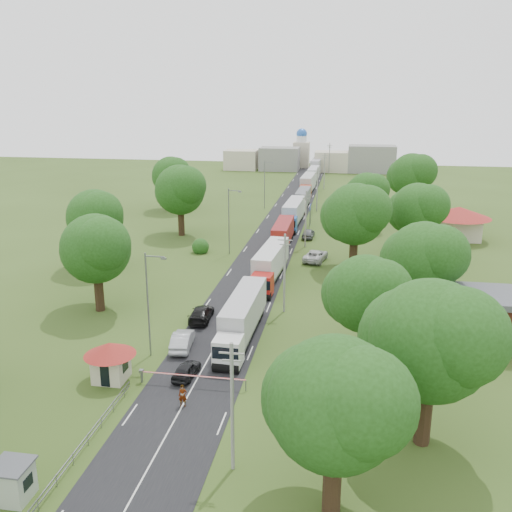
% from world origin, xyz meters
% --- Properties ---
extents(ground, '(260.00, 260.00, 0.00)m').
position_xyz_m(ground, '(0.00, 0.00, 0.00)').
color(ground, '#324818').
rests_on(ground, ground).
extents(road, '(8.00, 200.00, 0.04)m').
position_xyz_m(road, '(0.00, 20.00, 0.00)').
color(road, black).
rests_on(road, ground).
extents(boom_barrier, '(9.22, 0.35, 1.18)m').
position_xyz_m(boom_barrier, '(-1.36, -25.00, 0.89)').
color(boom_barrier, slate).
rests_on(boom_barrier, ground).
extents(guard_booth, '(4.40, 4.40, 3.45)m').
position_xyz_m(guard_booth, '(-7.20, -25.00, 2.16)').
color(guard_booth, beige).
rests_on(guard_booth, ground).
extents(kiosk, '(2.30, 2.30, 2.41)m').
position_xyz_m(kiosk, '(-7.00, -40.00, 1.23)').
color(kiosk, '#99A593').
rests_on(kiosk, ground).
extents(guard_rail, '(0.10, 17.00, 1.70)m').
position_xyz_m(guard_rail, '(-5.00, -35.00, 0.00)').
color(guard_rail, slate).
rests_on(guard_rail, ground).
extents(info_sign, '(0.12, 3.10, 4.10)m').
position_xyz_m(info_sign, '(5.20, 35.00, 3.00)').
color(info_sign, slate).
rests_on(info_sign, ground).
extents(pole_0, '(1.60, 0.24, 9.00)m').
position_xyz_m(pole_0, '(5.50, -35.00, 4.68)').
color(pole_0, gray).
rests_on(pole_0, ground).
extents(pole_1, '(1.60, 0.24, 9.00)m').
position_xyz_m(pole_1, '(5.50, -7.00, 4.68)').
color(pole_1, gray).
rests_on(pole_1, ground).
extents(pole_2, '(1.60, 0.24, 9.00)m').
position_xyz_m(pole_2, '(5.50, 21.00, 4.68)').
color(pole_2, gray).
rests_on(pole_2, ground).
extents(pole_3, '(1.60, 0.24, 9.00)m').
position_xyz_m(pole_3, '(5.50, 49.00, 4.68)').
color(pole_3, gray).
rests_on(pole_3, ground).
extents(pole_4, '(1.60, 0.24, 9.00)m').
position_xyz_m(pole_4, '(5.50, 77.00, 4.68)').
color(pole_4, gray).
rests_on(pole_4, ground).
extents(pole_5, '(1.60, 0.24, 9.00)m').
position_xyz_m(pole_5, '(5.50, 105.00, 4.68)').
color(pole_5, gray).
rests_on(pole_5, ground).
extents(lamp_0, '(2.03, 0.22, 10.00)m').
position_xyz_m(lamp_0, '(-5.35, -20.00, 5.55)').
color(lamp_0, slate).
rests_on(lamp_0, ground).
extents(lamp_1, '(2.03, 0.22, 10.00)m').
position_xyz_m(lamp_1, '(-5.35, 15.00, 5.55)').
color(lamp_1, slate).
rests_on(lamp_1, ground).
extents(lamp_2, '(2.03, 0.22, 10.00)m').
position_xyz_m(lamp_2, '(-5.35, 50.00, 5.55)').
color(lamp_2, slate).
rests_on(lamp_2, ground).
extents(tree_0, '(8.80, 8.80, 11.07)m').
position_xyz_m(tree_0, '(11.99, -37.84, 7.22)').
color(tree_0, '#382616').
rests_on(tree_0, ground).
extents(tree_1, '(9.60, 9.60, 12.05)m').
position_xyz_m(tree_1, '(17.99, -29.83, 7.85)').
color(tree_1, '#382616').
rests_on(tree_1, ground).
extents(tree_2, '(8.00, 8.00, 10.10)m').
position_xyz_m(tree_2, '(13.99, -17.86, 6.60)').
color(tree_2, '#382616').
rests_on(tree_2, ground).
extents(tree_3, '(8.80, 8.80, 11.07)m').
position_xyz_m(tree_3, '(19.99, -7.84, 7.22)').
color(tree_3, '#382616').
rests_on(tree_3, ground).
extents(tree_4, '(9.60, 9.60, 12.05)m').
position_xyz_m(tree_4, '(12.99, 10.17, 7.85)').
color(tree_4, '#382616').
rests_on(tree_4, ground).
extents(tree_5, '(8.80, 8.80, 11.07)m').
position_xyz_m(tree_5, '(21.99, 18.16, 7.22)').
color(tree_5, '#382616').
rests_on(tree_5, ground).
extents(tree_6, '(8.00, 8.00, 10.10)m').
position_xyz_m(tree_6, '(14.99, 35.14, 6.60)').
color(tree_6, '#382616').
rests_on(tree_6, ground).
extents(tree_7, '(9.60, 9.60, 12.05)m').
position_xyz_m(tree_7, '(23.99, 50.17, 7.85)').
color(tree_7, '#382616').
rests_on(tree_7, ground).
extents(tree_10, '(8.80, 8.80, 11.07)m').
position_xyz_m(tree_10, '(-15.01, -9.84, 7.22)').
color(tree_10, '#382616').
rests_on(tree_10, ground).
extents(tree_11, '(8.80, 8.80, 11.07)m').
position_xyz_m(tree_11, '(-22.01, 5.16, 7.22)').
color(tree_11, '#382616').
rests_on(tree_11, ground).
extents(tree_12, '(9.60, 9.60, 12.05)m').
position_xyz_m(tree_12, '(-16.01, 25.17, 7.85)').
color(tree_12, '#382616').
rests_on(tree_12, ground).
extents(tree_13, '(8.80, 8.80, 11.07)m').
position_xyz_m(tree_13, '(-24.01, 45.16, 7.22)').
color(tree_13, '#382616').
rests_on(tree_13, ground).
extents(house_brick, '(8.60, 6.60, 5.20)m').
position_xyz_m(house_brick, '(26.00, -12.00, 2.65)').
color(house_brick, maroon).
rests_on(house_brick, ground).
extents(house_cream, '(10.08, 10.08, 5.80)m').
position_xyz_m(house_cream, '(30.00, 30.00, 3.64)').
color(house_cream, beige).
rests_on(house_cream, ground).
extents(distant_town, '(52.00, 8.00, 8.00)m').
position_xyz_m(distant_town, '(0.68, 110.00, 3.49)').
color(distant_town, gray).
rests_on(distant_town, ground).
extents(church, '(5.00, 5.00, 12.30)m').
position_xyz_m(church, '(-4.00, 118.00, 5.39)').
color(church, beige).
rests_on(church, ground).
extents(truck_0, '(2.77, 15.01, 4.16)m').
position_xyz_m(truck_0, '(2.19, -14.70, 2.21)').
color(truck_0, white).
rests_on(truck_0, ground).
extents(truck_1, '(3.31, 15.00, 4.14)m').
position_xyz_m(truck_1, '(2.34, 3.58, 2.20)').
color(truck_1, '#A81713').
rests_on(truck_1, ground).
extents(truck_2, '(2.46, 14.10, 3.91)m').
position_xyz_m(truck_2, '(1.98, 19.67, 2.07)').
color(truck_2, '#C2C917').
rests_on(truck_2, ground).
extents(truck_3, '(3.05, 15.45, 4.27)m').
position_xyz_m(truck_3, '(2.03, 35.71, 2.27)').
color(truck_3, '#1C54AC').
rests_on(truck_3, ground).
extents(truck_4, '(2.52, 13.52, 3.74)m').
position_xyz_m(truck_4, '(2.34, 51.61, 1.99)').
color(truck_4, silver).
rests_on(truck_4, ground).
extents(truck_5, '(3.05, 15.38, 4.26)m').
position_xyz_m(truck_5, '(1.95, 70.27, 2.26)').
color(truck_5, '#AF371A').
rests_on(truck_5, ground).
extents(truck_6, '(2.67, 13.91, 3.85)m').
position_xyz_m(truck_6, '(2.04, 86.82, 2.04)').
color(truck_6, '#215822').
rests_on(truck_6, ground).
extents(truck_7, '(2.99, 15.13, 4.19)m').
position_xyz_m(truck_7, '(1.70, 104.55, 2.22)').
color(truck_7, silver).
rests_on(truck_7, ground).
extents(car_lane_front, '(1.92, 4.03, 1.33)m').
position_xyz_m(car_lane_front, '(-1.00, -23.50, 0.67)').
color(car_lane_front, black).
rests_on(car_lane_front, ground).
extents(car_lane_mid, '(2.31, 5.14, 1.64)m').
position_xyz_m(car_lane_mid, '(-3.00, -18.00, 0.82)').
color(car_lane_mid, '#AEB1B7').
rests_on(car_lane_mid, ground).
extents(car_lane_rear, '(2.44, 5.38, 1.53)m').
position_xyz_m(car_lane_rear, '(-3.00, -10.96, 0.76)').
color(car_lane_rear, black).
rests_on(car_lane_rear, ground).
extents(car_verge_near, '(3.72, 6.24, 1.63)m').
position_xyz_m(car_verge_near, '(7.66, 13.41, 0.81)').
color(car_verge_near, silver).
rests_on(car_verge_near, ground).
extents(car_verge_far, '(2.04, 4.67, 1.56)m').
position_xyz_m(car_verge_far, '(5.55, 26.75, 0.78)').
color(car_verge_far, slate).
rests_on(car_verge_far, ground).
extents(pedestrian_near, '(0.72, 0.52, 1.82)m').
position_xyz_m(pedestrian_near, '(0.07, -28.14, 0.91)').
color(pedestrian_near, gray).
rests_on(pedestrian_near, ground).
extents(pedestrian_booth, '(1.12, 1.15, 1.86)m').
position_xyz_m(pedestrian_booth, '(-6.50, -23.45, 0.93)').
color(pedestrian_booth, gray).
rests_on(pedestrian_booth, ground).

